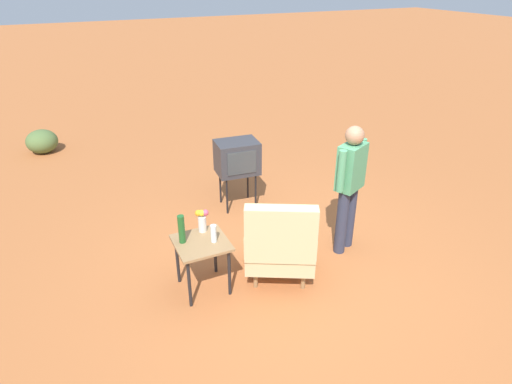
# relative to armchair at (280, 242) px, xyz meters

# --- Properties ---
(ground_plane) EXTENTS (60.00, 60.00, 0.00)m
(ground_plane) POSITION_rel_armchair_xyz_m (-0.28, -0.12, -0.50)
(ground_plane) COLOR #AD6033
(armchair) EXTENTS (1.03, 1.04, 1.06)m
(armchair) POSITION_rel_armchair_xyz_m (0.00, 0.00, 0.00)
(armchair) COLOR #937047
(armchair) RESTS_ON ground
(side_table) EXTENTS (0.56, 0.56, 0.62)m
(side_table) POSITION_rel_armchair_xyz_m (0.85, -0.21, 0.03)
(side_table) COLOR black
(side_table) RESTS_ON ground
(tv_on_stand) EXTENTS (0.64, 0.49, 1.03)m
(tv_on_stand) POSITION_rel_armchair_xyz_m (-0.25, -1.82, 0.28)
(tv_on_stand) COLOR black
(tv_on_stand) RESTS_ON ground
(person_standing) EXTENTS (0.52, 0.36, 1.64)m
(person_standing) POSITION_rel_armchair_xyz_m (-1.03, -0.20, 0.44)
(person_standing) COLOR #2D3347
(person_standing) RESTS_ON ground
(bottle_short_clear) EXTENTS (0.06, 0.06, 0.20)m
(bottle_short_clear) POSITION_rel_armchair_xyz_m (0.72, -0.15, 0.22)
(bottle_short_clear) COLOR silver
(bottle_short_clear) RESTS_ON side_table
(bottle_wine_green) EXTENTS (0.07, 0.07, 0.32)m
(bottle_wine_green) POSITION_rel_armchair_xyz_m (1.03, -0.28, 0.28)
(bottle_wine_green) COLOR #1E5623
(bottle_wine_green) RESTS_ON side_table
(flower_vase) EXTENTS (0.14, 0.10, 0.27)m
(flower_vase) POSITION_rel_armchair_xyz_m (0.76, -0.40, 0.27)
(flower_vase) COLOR silver
(flower_vase) RESTS_ON side_table
(shrub_near) EXTENTS (0.59, 0.59, 0.45)m
(shrub_near) POSITION_rel_armchair_xyz_m (2.37, -5.41, -0.27)
(shrub_near) COLOR #516B38
(shrub_near) RESTS_ON ground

